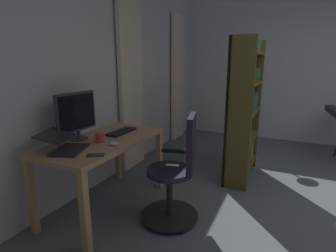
# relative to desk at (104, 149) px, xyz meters

# --- Properties ---
(back_room_partition) EXTENTS (5.73, 0.10, 2.89)m
(back_room_partition) POSITION_rel_desk_xyz_m (-0.71, -0.50, 0.79)
(back_room_partition) COLOR silver
(back_room_partition) RESTS_ON ground
(curtain_left_panel) EXTENTS (0.52, 0.06, 2.40)m
(curtain_left_panel) POSITION_rel_desk_xyz_m (-2.79, -0.39, 0.55)
(curtain_left_panel) COLOR beige
(curtain_left_panel) RESTS_ON ground
(curtain_right_panel) EXTENTS (0.52, 0.06, 2.40)m
(curtain_right_panel) POSITION_rel_desk_xyz_m (-1.12, -0.39, 0.55)
(curtain_right_panel) COLOR beige
(curtain_right_panel) RESTS_ON ground
(desk) EXTENTS (1.34, 0.69, 0.75)m
(desk) POSITION_rel_desk_xyz_m (0.00, 0.00, 0.00)
(desk) COLOR tan
(desk) RESTS_ON ground
(office_chair) EXTENTS (0.56, 0.56, 1.05)m
(office_chair) POSITION_rel_desk_xyz_m (-0.10, 0.77, -0.17)
(office_chair) COLOR black
(office_chair) RESTS_ON ground
(computer_monitor) EXTENTS (0.49, 0.18, 0.47)m
(computer_monitor) POSITION_rel_desk_xyz_m (0.10, -0.23, 0.36)
(computer_monitor) COLOR #333338
(computer_monitor) RESTS_ON desk
(computer_keyboard) EXTENTS (0.39, 0.14, 0.02)m
(computer_keyboard) POSITION_rel_desk_xyz_m (-0.29, 0.02, 0.11)
(computer_keyboard) COLOR black
(computer_keyboard) RESTS_ON desk
(laptop) EXTENTS (0.43, 0.44, 0.17)m
(laptop) POSITION_rel_desk_xyz_m (0.42, -0.08, 0.16)
(laptop) COLOR #232328
(laptop) RESTS_ON desk
(computer_mouse) EXTENTS (0.06, 0.10, 0.04)m
(computer_mouse) POSITION_rel_desk_xyz_m (0.12, 0.22, 0.12)
(computer_mouse) COLOR silver
(computer_mouse) RESTS_ON desk
(cell_phone_by_monitor) EXTENTS (0.13, 0.16, 0.01)m
(cell_phone_by_monitor) POSITION_rel_desk_xyz_m (0.40, 0.25, 0.11)
(cell_phone_by_monitor) COLOR #333338
(cell_phone_by_monitor) RESTS_ON desk
(mug_tea) EXTENTS (0.13, 0.09, 0.09)m
(mug_tea) POSITION_rel_desk_xyz_m (0.09, 0.03, 0.15)
(mug_tea) COLOR #CC3D33
(mug_tea) RESTS_ON desk
(bookshelf) EXTENTS (0.88, 0.30, 1.80)m
(bookshelf) POSITION_rel_desk_xyz_m (-1.42, 1.10, 0.25)
(bookshelf) COLOR brown
(bookshelf) RESTS_ON ground
(floor_lamp) EXTENTS (0.28, 0.28, 1.94)m
(floor_lamp) POSITION_rel_desk_xyz_m (-2.66, 1.02, 0.85)
(floor_lamp) COLOR black
(floor_lamp) RESTS_ON ground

